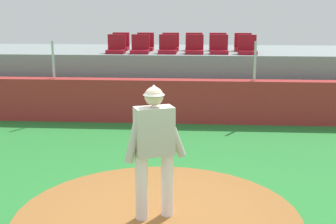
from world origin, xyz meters
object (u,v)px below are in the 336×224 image
stadium_chair_4 (219,48)px  stadium_chair_8 (170,45)px  stadium_chair_3 (194,48)px  stadium_chair_1 (140,48)px  stadium_chair_7 (145,45)px  stadium_chair_11 (243,45)px  stadium_chair_10 (218,45)px  stadium_chair_9 (194,45)px  stadium_chair_0 (116,47)px  stadium_chair_5 (247,48)px  stadium_chair_6 (121,45)px  pitcher (154,142)px  stadium_chair_2 (168,48)px  baseball (144,203)px

stadium_chair_4 → stadium_chair_8: same height
stadium_chair_3 → stadium_chair_1: bearing=0.9°
stadium_chair_7 → stadium_chair_11: same height
stadium_chair_7 → stadium_chair_10: bearing=-179.4°
stadium_chair_9 → stadium_chair_7: bearing=0.6°
stadium_chair_0 → stadium_chair_11: bearing=-165.6°
stadium_chair_0 → stadium_chair_1: same height
stadium_chair_0 → stadium_chair_7: size_ratio=1.00×
stadium_chair_5 → stadium_chair_6: same height
pitcher → stadium_chair_1: 6.93m
stadium_chair_0 → stadium_chair_6: bearing=-87.5°
pitcher → stadium_chair_3: 6.89m
stadium_chair_9 → stadium_chair_10: size_ratio=1.00×
stadium_chair_2 → baseball: bearing=91.2°
stadium_chair_7 → stadium_chair_9: 1.40m
stadium_chair_0 → stadium_chair_2: (1.39, 0.04, 0.00)m
stadium_chair_3 → pitcher: bearing=86.6°
stadium_chair_1 → stadium_chair_10: (2.11, 0.94, 0.00)m
baseball → stadium_chair_4: size_ratio=0.15×
stadium_chair_6 → stadium_chair_11: 3.51m
pitcher → stadium_chair_4: 6.98m
stadium_chair_1 → stadium_chair_3: bearing=-179.1°
stadium_chair_8 → stadium_chair_9: same height
stadium_chair_11 → stadium_chair_0: bearing=14.4°
stadium_chair_11 → stadium_chair_5: bearing=91.9°
pitcher → stadium_chair_7: bearing=75.3°
stadium_chair_6 → pitcher: bearing=102.6°
stadium_chair_3 → baseball: bearing=84.9°
stadium_chair_4 → stadium_chair_5: size_ratio=1.00×
baseball → stadium_chair_2: bearing=91.2°
stadium_chair_2 → stadium_chair_7: same height
baseball → stadium_chair_9: (0.56, 7.46, 1.52)m
stadium_chair_3 → stadium_chair_5: size_ratio=1.00×
stadium_chair_10 → stadium_chair_0: bearing=18.8°
baseball → stadium_chair_7: bearing=96.5°
stadium_chair_5 → stadium_chair_11: size_ratio=1.00×
stadium_chair_10 → stadium_chair_2: bearing=33.3°
stadium_chair_10 → stadium_chair_8: bearing=1.0°
stadium_chair_0 → stadium_chair_7: bearing=-126.6°
stadium_chair_3 → stadium_chair_10: size_ratio=1.00×
stadium_chair_5 → stadium_chair_11: (-0.03, 0.89, 0.00)m
stadium_chair_1 → stadium_chair_10: size_ratio=1.00×
pitcher → stadium_chair_1: size_ratio=3.40×
stadium_chair_0 → stadium_chair_1: bearing=179.4°
stadium_chair_10 → stadium_chair_7: bearing=0.6°
stadium_chair_2 → stadium_chair_7: size_ratio=1.00×
stadium_chair_4 → stadium_chair_7: same height
stadium_chair_3 → stadium_chair_11: (1.36, 0.87, 0.00)m
stadium_chair_3 → stadium_chair_6: size_ratio=1.00×
pitcher → stadium_chair_2: size_ratio=3.40×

